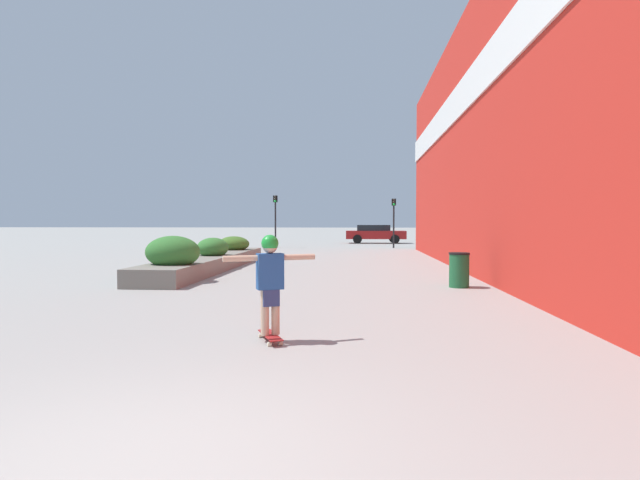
# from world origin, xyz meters

# --- Properties ---
(ground_plane) EXTENTS (300.00, 300.00, 0.00)m
(ground_plane) POSITION_xyz_m (0.00, 0.00, 0.00)
(ground_plane) COLOR gray
(building_wall_right) EXTENTS (0.67, 31.78, 8.96)m
(building_wall_right) POSITION_xyz_m (5.48, 12.33, 4.50)
(building_wall_right) COLOR red
(building_wall_right) RESTS_ON ground_plane
(planter_box) EXTENTS (1.59, 11.04, 1.33)m
(planter_box) POSITION_xyz_m (-3.78, 14.28, 0.43)
(planter_box) COLOR slate
(planter_box) RESTS_ON ground_plane
(skateboard) EXTENTS (0.49, 0.79, 0.10)m
(skateboard) POSITION_xyz_m (0.32, 3.78, 0.07)
(skateboard) COLOR maroon
(skateboard) RESTS_ON ground_plane
(skateboarder) EXTENTS (1.27, 0.63, 1.45)m
(skateboarder) POSITION_xyz_m (0.32, 3.78, 0.97)
(skateboarder) COLOR tan
(skateboarder) RESTS_ON skateboard
(trash_bin) EXTENTS (0.54, 0.54, 0.92)m
(trash_bin) POSITION_xyz_m (4.24, 10.05, 0.46)
(trash_bin) COLOR #1E5B33
(trash_bin) RESTS_ON ground_plane
(car_leftmost) EXTENTS (4.44, 1.95, 1.47)m
(car_leftmost) POSITION_xyz_m (11.29, 37.94, 0.77)
(car_leftmost) COLOR black
(car_leftmost) RESTS_ON ground_plane
(car_center_left) EXTENTS (4.78, 2.03, 1.48)m
(car_center_left) POSITION_xyz_m (2.97, 37.30, 0.81)
(car_center_left) COLOR maroon
(car_center_left) RESTS_ON ground_plane
(traffic_light_left) EXTENTS (0.28, 0.30, 3.50)m
(traffic_light_left) POSITION_xyz_m (-3.96, 29.86, 2.38)
(traffic_light_left) COLOR black
(traffic_light_left) RESTS_ON ground_plane
(traffic_light_right) EXTENTS (0.28, 0.30, 3.26)m
(traffic_light_right) POSITION_xyz_m (3.93, 29.90, 2.24)
(traffic_light_right) COLOR black
(traffic_light_right) RESTS_ON ground_plane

